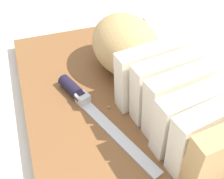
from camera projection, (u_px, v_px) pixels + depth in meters
The scene contains 8 objects.
ground_plane at pixel (112, 112), 0.58m from camera, with size 3.00×3.00×0.00m, color silver.
cutting_board at pixel (112, 107), 0.57m from camera, with size 0.46×0.29×0.02m, color brown.
bread_loaf at pixel (155, 77), 0.53m from camera, with size 0.36×0.16×0.10m.
bread_knife at pixel (84, 100), 0.56m from camera, with size 0.23×0.10×0.02m.
crumb_near_knife at pixel (86, 97), 0.57m from camera, with size 0.01×0.01×0.01m, color tan.
crumb_near_loaf at pixel (126, 106), 0.55m from camera, with size 0.00×0.00×0.00m, color tan.
crumb_stray_left at pixel (125, 97), 0.57m from camera, with size 0.01×0.01×0.01m, color tan.
crumb_stray_right at pixel (109, 107), 0.55m from camera, with size 0.00×0.00×0.00m, color tan.
Camera 1 is at (0.37, -0.13, 0.43)m, focal length 53.86 mm.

